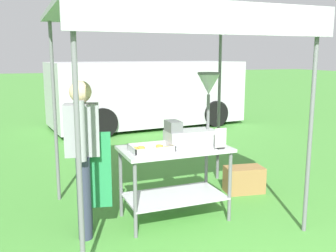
{
  "coord_description": "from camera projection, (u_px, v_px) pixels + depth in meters",
  "views": [
    {
      "loc": [
        -1.62,
        -2.42,
        1.85
      ],
      "look_at": [
        -0.02,
        1.6,
        1.05
      ],
      "focal_mm": 40.77,
      "sensor_mm": 36.0,
      "label": 1
    }
  ],
  "objects": [
    {
      "name": "ground_plane",
      "position": [
        97.0,
        139.0,
        8.62
      ],
      "size": [
        70.0,
        70.0,
        0.0
      ],
      "primitive_type": "plane",
      "color": "#478E38"
    },
    {
      "name": "stall_canopy",
      "position": [
        171.0,
        22.0,
        4.09
      ],
      "size": [
        2.54,
        2.11,
        2.31
      ],
      "color": "slate",
      "rests_on": "ground"
    },
    {
      "name": "donut_cart",
      "position": [
        175.0,
        167.0,
        4.29
      ],
      "size": [
        1.2,
        0.67,
        0.84
      ],
      "color": "#B7B7BC",
      "rests_on": "ground"
    },
    {
      "name": "donut_tray",
      "position": [
        151.0,
        149.0,
        4.07
      ],
      "size": [
        0.45,
        0.31,
        0.07
      ],
      "color": "#B7B7BC",
      "rests_on": "donut_cart"
    },
    {
      "name": "donut_fryer",
      "position": [
        195.0,
        120.0,
        4.3
      ],
      "size": [
        0.63,
        0.28,
        0.82
      ],
      "color": "#B7B7BC",
      "rests_on": "donut_cart"
    },
    {
      "name": "menu_sign",
      "position": [
        221.0,
        140.0,
        4.18
      ],
      "size": [
        0.13,
        0.05,
        0.23
      ],
      "color": "black",
      "rests_on": "donut_cart"
    },
    {
      "name": "vendor",
      "position": [
        83.0,
        151.0,
        3.85
      ],
      "size": [
        0.47,
        0.54,
        1.61
      ],
      "color": "#2D3347",
      "rests_on": "ground"
    },
    {
      "name": "supply_crate",
      "position": [
        244.0,
        180.0,
        5.22
      ],
      "size": [
        0.55,
        0.38,
        0.35
      ],
      "color": "olive",
      "rests_on": "ground"
    },
    {
      "name": "van_silver",
      "position": [
        147.0,
        93.0,
        10.11
      ],
      "size": [
        5.13,
        2.43,
        1.69
      ],
      "color": "#BCBCC1",
      "rests_on": "ground"
    }
  ]
}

